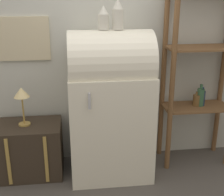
% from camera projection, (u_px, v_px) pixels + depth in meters
% --- Properties ---
extents(ground_plane, '(12.00, 12.00, 0.00)m').
position_uv_depth(ground_plane, '(113.00, 183.00, 2.94)').
color(ground_plane, '#4C4742').
extents(wall_back, '(7.00, 0.09, 2.70)m').
position_uv_depth(wall_back, '(106.00, 31.00, 3.03)').
color(wall_back, '#B7B7AD').
rests_on(wall_back, ground_plane).
extents(refrigerator, '(0.76, 0.65, 1.40)m').
position_uv_depth(refrigerator, '(110.00, 103.00, 2.93)').
color(refrigerator, silver).
rests_on(refrigerator, ground_plane).
extents(suitcase_trunk, '(0.61, 0.45, 0.52)m').
position_uv_depth(suitcase_trunk, '(30.00, 149.00, 3.04)').
color(suitcase_trunk, '#33281E').
rests_on(suitcase_trunk, ground_plane).
extents(shelf_unit, '(0.68, 0.35, 1.82)m').
position_uv_depth(shelf_unit, '(200.00, 68.00, 3.05)').
color(shelf_unit, brown).
rests_on(shelf_unit, ground_plane).
extents(vase_left, '(0.10, 0.10, 0.20)m').
position_uv_depth(vase_left, '(103.00, 19.00, 2.67)').
color(vase_left, beige).
rests_on(vase_left, refrigerator).
extents(vase_center, '(0.10, 0.10, 0.27)m').
position_uv_depth(vase_center, '(118.00, 15.00, 2.67)').
color(vase_center, beige).
rests_on(vase_center, refrigerator).
extents(desk_lamp, '(0.14, 0.14, 0.37)m').
position_uv_depth(desk_lamp, '(22.00, 96.00, 2.86)').
color(desk_lamp, '#AD8942').
rests_on(desk_lamp, suitcase_trunk).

